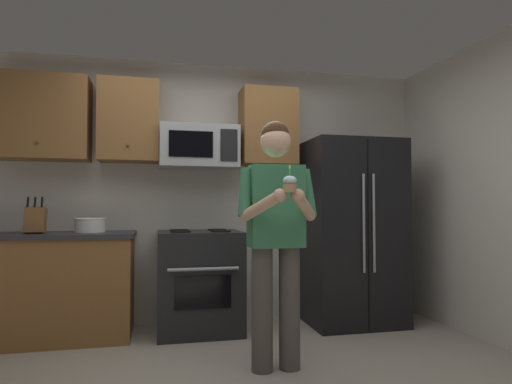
# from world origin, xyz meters

# --- Properties ---
(wall_back) EXTENTS (4.40, 0.10, 2.60)m
(wall_back) POSITION_xyz_m (0.00, 1.75, 1.30)
(wall_back) COLOR beige
(wall_back) RESTS_ON ground
(wall_right) EXTENTS (0.10, 4.40, 2.60)m
(wall_right) POSITION_xyz_m (2.25, 0.30, 1.30)
(wall_right) COLOR beige
(wall_right) RESTS_ON ground
(oven_range) EXTENTS (0.76, 0.70, 0.93)m
(oven_range) POSITION_xyz_m (-0.15, 1.36, 0.46)
(oven_range) COLOR black
(oven_range) RESTS_ON ground
(microwave) EXTENTS (0.74, 0.41, 0.40)m
(microwave) POSITION_xyz_m (-0.15, 1.48, 1.72)
(microwave) COLOR #9EA0A5
(refrigerator) EXTENTS (0.90, 0.75, 1.80)m
(refrigerator) POSITION_xyz_m (1.35, 1.32, 0.90)
(refrigerator) COLOR black
(refrigerator) RESTS_ON ground
(cabinet_row_upper) EXTENTS (2.78, 0.36, 0.76)m
(cabinet_row_upper) POSITION_xyz_m (-0.72, 1.53, 1.95)
(cabinet_row_upper) COLOR brown
(counter_left) EXTENTS (1.44, 0.66, 0.92)m
(counter_left) POSITION_xyz_m (-1.45, 1.38, 0.46)
(counter_left) COLOR brown
(counter_left) RESTS_ON ground
(knife_block) EXTENTS (0.16, 0.15, 0.32)m
(knife_block) POSITION_xyz_m (-1.55, 1.33, 1.03)
(knife_block) COLOR brown
(knife_block) RESTS_ON counter_left
(bowl_large_white) EXTENTS (0.27, 0.27, 0.13)m
(bowl_large_white) POSITION_xyz_m (-1.12, 1.43, 0.99)
(bowl_large_white) COLOR white
(bowl_large_white) RESTS_ON counter_left
(person) EXTENTS (0.60, 0.48, 1.76)m
(person) POSITION_xyz_m (0.29, 0.28, 1.00)
(person) COLOR #4C4742
(person) RESTS_ON ground
(cupcake) EXTENTS (0.09, 0.09, 0.17)m
(cupcake) POSITION_xyz_m (0.29, -0.05, 1.29)
(cupcake) COLOR #A87F56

